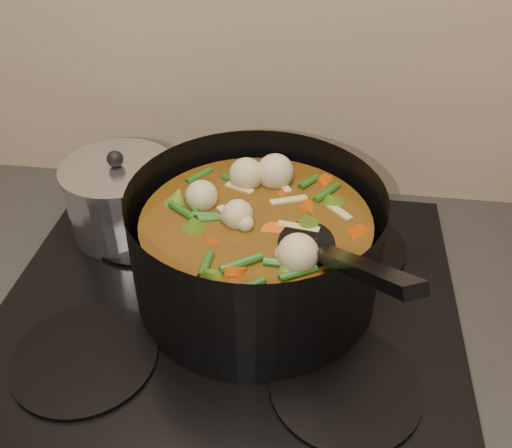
# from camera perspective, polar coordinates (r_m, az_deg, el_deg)

# --- Properties ---
(stovetop) EXTENTS (0.62, 0.54, 0.03)m
(stovetop) POSITION_cam_1_polar(r_m,az_deg,el_deg) (0.80, -2.58, -7.78)
(stovetop) COLOR black
(stovetop) RESTS_ON counter
(stockpot) EXTENTS (0.40, 0.44, 0.24)m
(stockpot) POSITION_cam_1_polar(r_m,az_deg,el_deg) (0.76, 0.04, -2.38)
(stockpot) COLOR black
(stockpot) RESTS_ON stovetop
(saucepan) EXTENTS (0.17, 0.17, 0.14)m
(saucepan) POSITION_cam_1_polar(r_m,az_deg,el_deg) (0.91, -13.28, 2.58)
(saucepan) COLOR silver
(saucepan) RESTS_ON stovetop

